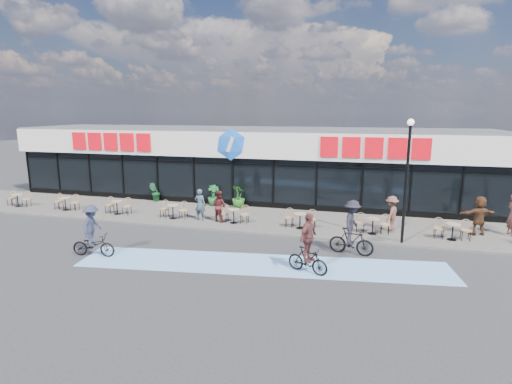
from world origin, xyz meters
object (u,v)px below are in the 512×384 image
(patron_left, at_px, (200,205))
(cyclist_a, at_px, (308,248))
(bistro_set_0, at_px, (19,199))
(lamp_post, at_px, (407,171))
(pedestrian_c, at_px, (479,216))
(potted_plant_right, at_px, (238,197))
(cyclist_b, at_px, (352,230))
(potted_plant_left, at_px, (155,192))
(patron_right, at_px, (219,206))
(pedestrian_a, at_px, (391,213))
(potted_plant_mid, at_px, (213,195))

(patron_left, relative_size, cyclist_a, 0.75)
(bistro_set_0, distance_m, patron_left, 11.72)
(lamp_post, xyz_separation_m, pedestrian_c, (3.44, 2.09, -2.22))
(potted_plant_right, height_order, cyclist_b, cyclist_b)
(potted_plant_left, xyz_separation_m, patron_right, (5.53, -3.29, 0.22))
(bistro_set_0, xyz_separation_m, pedestrian_a, (21.22, 0.67, 0.38))
(bistro_set_0, relative_size, cyclist_b, 0.69)
(potted_plant_mid, relative_size, cyclist_b, 0.55)
(lamp_post, height_order, bistro_set_0, lamp_post)
(pedestrian_a, bearing_deg, patron_right, -64.08)
(patron_left, relative_size, cyclist_b, 0.74)
(bistro_set_0, height_order, cyclist_a, cyclist_a)
(cyclist_a, bearing_deg, patron_left, 140.74)
(pedestrian_c, height_order, cyclist_a, cyclist_a)
(pedestrian_c, bearing_deg, patron_left, -14.73)
(pedestrian_a, bearing_deg, cyclist_a, -6.58)
(bistro_set_0, xyz_separation_m, patron_left, (11.72, -0.01, 0.38))
(potted_plant_mid, height_order, cyclist_a, cyclist_a)
(pedestrian_a, bearing_deg, lamp_post, 33.87)
(bistro_set_0, distance_m, pedestrian_c, 25.07)
(bistro_set_0, xyz_separation_m, potted_plant_left, (7.22, 3.31, 0.14))
(patron_left, bearing_deg, bistro_set_0, 2.86)
(cyclist_a, bearing_deg, bistro_set_0, 163.94)
(pedestrian_a, bearing_deg, potted_plant_right, -84.58)
(potted_plant_left, height_order, pedestrian_c, pedestrian_c)
(pedestrian_a, distance_m, cyclist_b, 3.92)
(potted_plant_mid, height_order, patron_right, patron_right)
(lamp_post, height_order, cyclist_a, lamp_post)
(potted_plant_right, height_order, pedestrian_c, pedestrian_c)
(patron_right, distance_m, cyclist_b, 7.34)
(patron_right, xyz_separation_m, cyclist_b, (6.75, -2.88, 0.10))
(potted_plant_left, xyz_separation_m, cyclist_b, (12.29, -6.17, 0.32))
(pedestrian_c, relative_size, cyclist_b, 0.82)
(patron_left, height_order, cyclist_a, cyclist_a)
(bistro_set_0, relative_size, cyclist_a, 0.69)
(patron_left, height_order, pedestrian_c, pedestrian_c)
(pedestrian_a, bearing_deg, bistro_set_0, -66.68)
(potted_plant_right, xyz_separation_m, patron_left, (-1.10, -3.10, 0.16))
(pedestrian_a, height_order, pedestrian_c, pedestrian_c)
(patron_right, xyz_separation_m, pedestrian_a, (8.46, 0.65, 0.02))
(potted_plant_right, height_order, cyclist_a, cyclist_a)
(patron_left, xyz_separation_m, cyclist_a, (6.36, -5.20, 0.01))
(cyclist_b, bearing_deg, pedestrian_a, 64.20)
(lamp_post, distance_m, pedestrian_a, 2.91)
(potted_plant_mid, relative_size, potted_plant_right, 0.92)
(cyclist_a, relative_size, cyclist_b, 0.99)
(pedestrian_c, bearing_deg, potted_plant_left, -26.46)
(potted_plant_mid, bearing_deg, bistro_set_0, -163.75)
(potted_plant_left, bearing_deg, cyclist_b, -26.68)
(potted_plant_right, xyz_separation_m, pedestrian_c, (12.23, -2.07, 0.25))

